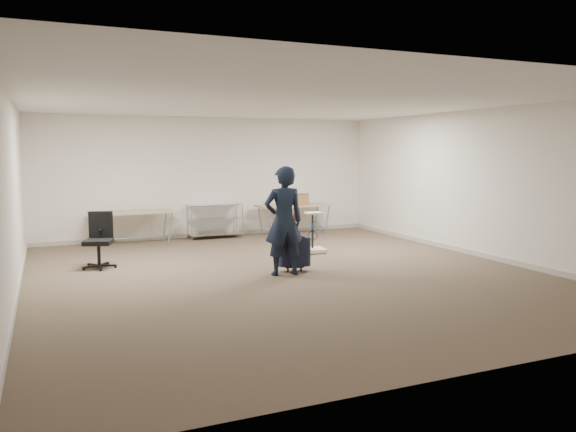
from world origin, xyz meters
name	(u,v)px	position (x,y,z in m)	size (l,w,h in m)	color
ground	(286,274)	(0.00, 0.00, 0.00)	(9.00, 9.00, 0.00)	#4D3F2E
room_shell	(257,257)	(0.00, 1.38, 0.05)	(8.00, 9.00, 9.00)	white
folding_table_left	(132,214)	(-1.90, 3.95, 0.68)	(1.80, 0.75, 0.73)	#9A7F5E
folding_table_right	(294,207)	(1.90, 3.95, 0.68)	(1.80, 0.75, 0.73)	#9A7F5E
wire_shelf	(215,219)	(0.00, 4.20, 0.44)	(1.22, 0.47, 0.80)	#BABCC0
person	(284,221)	(-0.05, -0.03, 0.89)	(0.65, 0.43, 1.78)	black
suitcase	(294,252)	(0.22, 0.14, 0.33)	(0.39, 0.28, 0.97)	black
office_chair	(99,251)	(-2.77, 1.75, 0.29)	(0.59, 0.59, 0.97)	black
equipment_cart	(313,242)	(1.27, 1.58, 0.21)	(0.49, 0.49, 0.81)	beige
cardboard_box	(300,199)	(2.01, 3.86, 0.86)	(0.36, 0.27, 0.27)	olive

